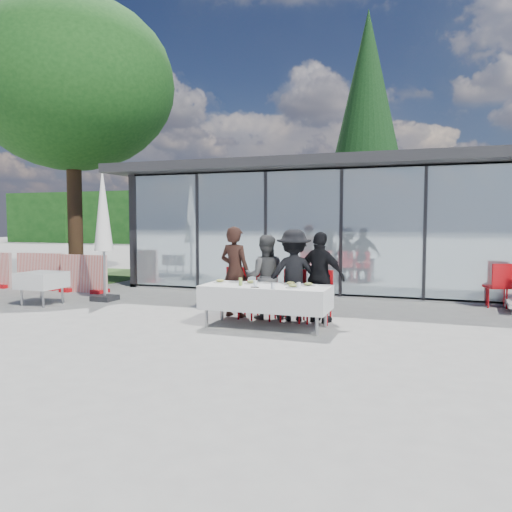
% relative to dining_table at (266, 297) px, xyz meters
% --- Properties ---
extents(ground, '(90.00, 90.00, 0.00)m').
position_rel_dining_table_xyz_m(ground, '(-0.36, -0.16, -0.54)').
color(ground, gray).
rests_on(ground, ground).
extents(pavilion, '(14.80, 8.80, 3.44)m').
position_rel_dining_table_xyz_m(pavilion, '(1.64, 8.00, 1.61)').
color(pavilion, gray).
rests_on(pavilion, ground).
extents(treeline, '(62.50, 2.00, 4.40)m').
position_rel_dining_table_xyz_m(treeline, '(-2.36, 27.84, 1.66)').
color(treeline, '#123912').
rests_on(treeline, ground).
extents(dining_table, '(2.26, 0.96, 0.75)m').
position_rel_dining_table_xyz_m(dining_table, '(0.00, 0.00, 0.00)').
color(dining_table, silver).
rests_on(dining_table, ground).
extents(diner_a, '(0.78, 0.78, 1.78)m').
position_rel_dining_table_xyz_m(diner_a, '(-0.89, 0.75, 0.35)').
color(diner_a, black).
rests_on(diner_a, ground).
extents(diner_chair_a, '(0.44, 0.44, 0.97)m').
position_rel_dining_table_xyz_m(diner_chair_a, '(-0.89, 0.75, -0.00)').
color(diner_chair_a, '#B50C11').
rests_on(diner_chair_a, ground).
extents(diner_b, '(0.98, 0.98, 1.63)m').
position_rel_dining_table_xyz_m(diner_b, '(-0.26, 0.75, 0.28)').
color(diner_b, '#484848').
rests_on(diner_b, ground).
extents(diner_chair_b, '(0.44, 0.44, 0.97)m').
position_rel_dining_table_xyz_m(diner_chair_b, '(-0.26, 0.75, -0.00)').
color(diner_chair_b, '#B50C11').
rests_on(diner_chair_b, ground).
extents(diner_c, '(1.41, 1.41, 1.74)m').
position_rel_dining_table_xyz_m(diner_c, '(0.31, 0.75, 0.33)').
color(diner_c, black).
rests_on(diner_c, ground).
extents(diner_chair_c, '(0.44, 0.44, 0.97)m').
position_rel_dining_table_xyz_m(diner_chair_c, '(0.31, 0.75, -0.00)').
color(diner_chair_c, '#B50C11').
rests_on(diner_chair_c, ground).
extents(diner_d, '(1.26, 1.26, 1.69)m').
position_rel_dining_table_xyz_m(diner_d, '(0.82, 0.75, 0.31)').
color(diner_d, black).
rests_on(diner_d, ground).
extents(diner_chair_d, '(0.44, 0.44, 0.97)m').
position_rel_dining_table_xyz_m(diner_chair_d, '(0.82, 0.75, -0.00)').
color(diner_chair_d, '#B50C11').
rests_on(diner_chair_d, ground).
extents(plate_a, '(0.25, 0.25, 0.07)m').
position_rel_dining_table_xyz_m(plate_a, '(-0.92, 0.09, 0.24)').
color(plate_a, silver).
rests_on(plate_a, dining_table).
extents(plate_b, '(0.25, 0.25, 0.07)m').
position_rel_dining_table_xyz_m(plate_b, '(-0.32, 0.11, 0.24)').
color(plate_b, silver).
rests_on(plate_b, dining_table).
extents(plate_c, '(0.25, 0.25, 0.07)m').
position_rel_dining_table_xyz_m(plate_c, '(0.41, 0.18, 0.24)').
color(plate_c, silver).
rests_on(plate_c, dining_table).
extents(plate_d, '(0.25, 0.25, 0.07)m').
position_rel_dining_table_xyz_m(plate_d, '(0.74, 0.13, 0.24)').
color(plate_d, silver).
rests_on(plate_d, dining_table).
extents(plate_extra, '(0.25, 0.25, 0.07)m').
position_rel_dining_table_xyz_m(plate_extra, '(0.54, -0.16, 0.24)').
color(plate_extra, silver).
rests_on(plate_extra, dining_table).
extents(juice_bottle, '(0.06, 0.06, 0.14)m').
position_rel_dining_table_xyz_m(juice_bottle, '(-0.42, -0.17, 0.28)').
color(juice_bottle, '#86AA46').
rests_on(juice_bottle, dining_table).
extents(drinking_glasses, '(0.85, 0.29, 0.10)m').
position_rel_dining_table_xyz_m(drinking_glasses, '(0.25, -0.22, 0.26)').
color(drinking_glasses, silver).
rests_on(drinking_glasses, dining_table).
extents(folded_eyeglasses, '(0.14, 0.03, 0.01)m').
position_rel_dining_table_xyz_m(folded_eyeglasses, '(-0.08, -0.35, 0.22)').
color(folded_eyeglasses, black).
rests_on(folded_eyeglasses, dining_table).
extents(spare_table_left, '(0.86, 0.86, 0.74)m').
position_rel_dining_table_xyz_m(spare_table_left, '(-5.52, 0.59, 0.02)').
color(spare_table_left, silver).
rests_on(spare_table_left, ground).
extents(spare_chair_b, '(0.57, 0.57, 0.97)m').
position_rel_dining_table_xyz_m(spare_chair_b, '(4.17, 3.57, -0.00)').
color(spare_chair_b, '#B50C11').
rests_on(spare_chair_b, ground).
extents(market_umbrella, '(0.50, 0.50, 3.00)m').
position_rel_dining_table_xyz_m(market_umbrella, '(-4.56, 1.56, 1.38)').
color(market_umbrella, black).
rests_on(market_umbrella, ground).
extents(deciduous_tree, '(7.04, 6.40, 9.38)m').
position_rel_dining_table_xyz_m(deciduous_tree, '(-8.86, 5.84, 5.94)').
color(deciduous_tree, '#382316').
rests_on(deciduous_tree, ground).
extents(conifer_tree, '(4.00, 4.00, 10.50)m').
position_rel_dining_table_xyz_m(conifer_tree, '(0.14, 12.84, 5.45)').
color(conifer_tree, '#382316').
rests_on(conifer_tree, ground).
extents(grass_patch, '(5.00, 5.00, 0.02)m').
position_rel_dining_table_xyz_m(grass_patch, '(-8.86, 5.84, -0.53)').
color(grass_patch, '#385926').
rests_on(grass_patch, ground).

